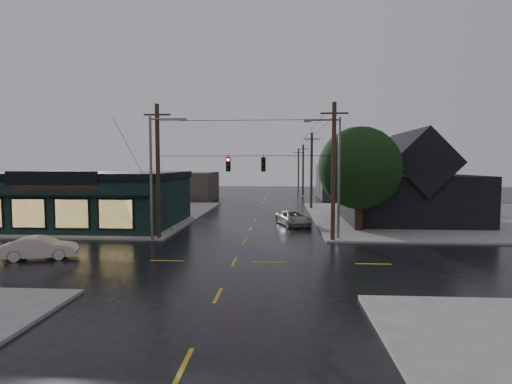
# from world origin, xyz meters

# --- Properties ---
(ground_plane) EXTENTS (160.00, 160.00, 0.00)m
(ground_plane) POSITION_xyz_m (0.00, 0.00, 0.00)
(ground_plane) COLOR black
(sidewalk_nw) EXTENTS (28.00, 28.00, 0.15)m
(sidewalk_nw) POSITION_xyz_m (-20.00, 20.00, 0.07)
(sidewalk_nw) COLOR gray
(sidewalk_nw) RESTS_ON ground
(sidewalk_ne) EXTENTS (28.00, 28.00, 0.15)m
(sidewalk_ne) POSITION_xyz_m (20.00, 20.00, 0.07)
(sidewalk_ne) COLOR gray
(sidewalk_ne) RESTS_ON ground
(pizza_shop) EXTENTS (16.30, 12.34, 4.90)m
(pizza_shop) POSITION_xyz_m (-15.00, 12.94, 2.56)
(pizza_shop) COLOR black
(pizza_shop) RESTS_ON ground
(ne_building) EXTENTS (12.60, 11.60, 8.75)m
(ne_building) POSITION_xyz_m (15.00, 17.00, 4.47)
(ne_building) COLOR black
(ne_building) RESTS_ON ground
(corner_tree) EXTENTS (6.93, 6.93, 8.69)m
(corner_tree) POSITION_xyz_m (9.23, 11.06, 5.36)
(corner_tree) COLOR black
(corner_tree) RESTS_ON ground
(utility_pole_nw) EXTENTS (2.00, 0.32, 10.15)m
(utility_pole_nw) POSITION_xyz_m (-6.50, 6.50, 0.00)
(utility_pole_nw) COLOR black
(utility_pole_nw) RESTS_ON ground
(utility_pole_ne) EXTENTS (2.00, 0.32, 10.15)m
(utility_pole_ne) POSITION_xyz_m (6.50, 6.50, 0.00)
(utility_pole_ne) COLOR black
(utility_pole_ne) RESTS_ON ground
(utility_pole_far_a) EXTENTS (2.00, 0.32, 9.65)m
(utility_pole_far_a) POSITION_xyz_m (6.50, 28.00, 0.00)
(utility_pole_far_a) COLOR black
(utility_pole_far_a) RESTS_ON ground
(utility_pole_far_b) EXTENTS (2.00, 0.32, 9.15)m
(utility_pole_far_b) POSITION_xyz_m (6.50, 48.00, 0.00)
(utility_pole_far_b) COLOR black
(utility_pole_far_b) RESTS_ON ground
(utility_pole_far_c) EXTENTS (2.00, 0.32, 9.15)m
(utility_pole_far_c) POSITION_xyz_m (6.50, 68.00, 0.00)
(utility_pole_far_c) COLOR black
(utility_pole_far_c) RESTS_ON ground
(span_signal_assembly) EXTENTS (13.00, 0.48, 1.23)m
(span_signal_assembly) POSITION_xyz_m (0.10, 6.50, 5.70)
(span_signal_assembly) COLOR black
(span_signal_assembly) RESTS_ON ground
(streetlight_nw) EXTENTS (5.40, 0.30, 9.15)m
(streetlight_nw) POSITION_xyz_m (-6.80, 5.80, 0.00)
(streetlight_nw) COLOR slate
(streetlight_nw) RESTS_ON ground
(streetlight_ne) EXTENTS (5.40, 0.30, 9.15)m
(streetlight_ne) POSITION_xyz_m (7.00, 7.20, 0.00)
(streetlight_ne) COLOR slate
(streetlight_ne) RESTS_ON ground
(bg_building_west) EXTENTS (12.00, 10.00, 4.40)m
(bg_building_west) POSITION_xyz_m (-14.00, 40.00, 2.20)
(bg_building_west) COLOR #40352E
(bg_building_west) RESTS_ON ground
(bg_building_east) EXTENTS (14.00, 12.00, 5.60)m
(bg_building_east) POSITION_xyz_m (16.00, 45.00, 2.80)
(bg_building_east) COLOR #25262A
(bg_building_east) RESTS_ON ground
(sedan_cream) EXTENTS (4.35, 2.50, 1.36)m
(sedan_cream) POSITION_xyz_m (-11.70, -0.03, 0.68)
(sedan_cream) COLOR beige
(sedan_cream) RESTS_ON ground
(suv_silver) EXTENTS (3.65, 5.32, 1.35)m
(suv_silver) POSITION_xyz_m (3.86, 14.16, 0.68)
(suv_silver) COLOR #99998D
(suv_silver) RESTS_ON ground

